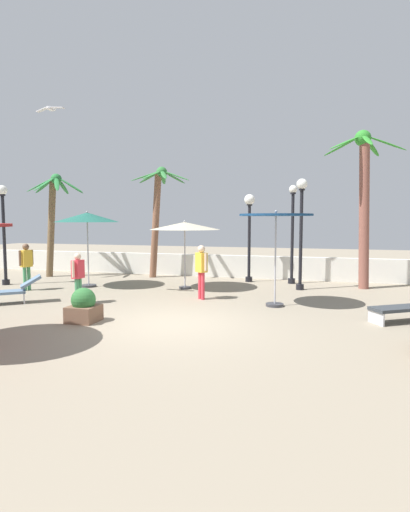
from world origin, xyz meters
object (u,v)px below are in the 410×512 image
patio_umbrella_3 (87,218)px  lamp_post_2 (4,223)px  palm_tree_2 (158,207)px  lounge_chair_2 (407,306)px  patio_umbrella_2 (185,226)px  palm_tree_3 (364,193)px  palm_tree_1 (53,211)px  lamp_post_1 (301,220)px  lounge_chair_0 (9,290)px  guest_1 (78,273)px  seagull_0 (51,109)px  planter (84,306)px  patio_umbrella_0 (276,223)px  guest_0 (26,262)px  guest_2 (201,267)px  lamp_post_0 (249,222)px  lamp_post_3 (292,229)px

patio_umbrella_3 → lamp_post_2: 3.40m
palm_tree_2 → lounge_chair_2: size_ratio=2.55×
palm_tree_2 → patio_umbrella_2: bearing=-50.3°
palm_tree_3 → lounge_chair_2: palm_tree_3 is taller
palm_tree_1 → lamp_post_1: (10.63, -0.52, -0.39)m
patio_umbrella_3 → lounge_chair_0: (-0.60, -3.45, -2.17)m
palm_tree_2 → lounge_chair_0: size_ratio=2.69×
palm_tree_3 → lamp_post_1: (-2.13, -0.90, -0.95)m
guest_1 → seagull_0: seagull_0 is taller
patio_umbrella_3 → planter: 5.96m
patio_umbrella_0 → lounge_chair_2: (3.34, -0.97, -2.04)m
guest_0 → palm_tree_3: bearing=17.9°
lamp_post_2 → guest_2: (8.14, -0.74, -1.35)m
lamp_post_0 → lamp_post_1: (2.11, -1.42, 0.11)m
lamp_post_1 → guest_1: (-6.28, -4.37, -1.60)m
lounge_chair_0 → guest_0: (-1.09, 2.15, 0.61)m
patio_umbrella_2 → guest_1: bearing=-122.9°
patio_umbrella_0 → guest_0: (-8.83, 0.32, -1.42)m
lamp_post_0 → guest_0: 8.53m
lamp_post_0 → lamp_post_2: size_ratio=0.92×
guest_1 → lounge_chair_0: bearing=-163.6°
lamp_post_2 → seagull_0: bearing=-26.0°
guest_0 → guest_2: size_ratio=0.97×
lamp_post_0 → guest_2: (-0.80, -4.12, -1.36)m
patio_umbrella_0 → patio_umbrella_3: patio_umbrella_3 is taller
lamp_post_2 → guest_1: 5.55m
palm_tree_1 → palm_tree_2: 4.60m
palm_tree_1 → lounge_chair_0: (2.34, -5.49, -2.51)m
palm_tree_3 → lounge_chair_2: 5.92m
guest_1 → palm_tree_1: bearing=131.6°
patio_umbrella_2 → lounge_chair_2: patio_umbrella_2 is taller
lamp_post_1 → patio_umbrella_0: bearing=-99.9°
lamp_post_0 → planter: (-2.78, -7.72, -2.02)m
patio_umbrella_3 → guest_0: 2.64m
patio_umbrella_0 → lounge_chair_0: size_ratio=1.58×
palm_tree_2 → guest_2: palm_tree_2 is taller
guest_0 → planter: bearing=-37.8°
patio_umbrella_0 → lounge_chair_2: bearing=-16.2°
lounge_chair_2 → guest_2: 5.92m
patio_umbrella_3 → seagull_0: seagull_0 is taller
lamp_post_0 → lounge_chair_0: bearing=-134.0°
lamp_post_1 → planter: size_ratio=4.67×
palm_tree_3 → seagull_0: size_ratio=5.45×
palm_tree_2 → lounge_chair_0: palm_tree_2 is taller
patio_umbrella_0 → planter: (-4.34, -3.16, -2.05)m
palm_tree_1 → guest_2: (7.72, -3.22, -1.86)m
palm_tree_2 → lamp_post_2: (-4.91, -3.53, -0.66)m
lamp_post_3 → seagull_0: 9.57m
patio_umbrella_2 → guest_1: (-2.22, -3.43, -1.36)m
patio_umbrella_3 → lamp_post_3: size_ratio=0.74×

